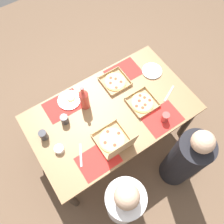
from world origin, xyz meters
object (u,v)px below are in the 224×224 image
Objects in this scene: soda_bottle at (84,99)px; cup_clear_left at (65,119)px; pizza_box_edge_far at (142,103)px; cup_spare at (43,135)px; condiment_bowl at (59,149)px; cup_red at (165,117)px; pizza_box_corner_left at (114,141)px; plate_far_right at (152,71)px; diner_right_seat at (124,204)px; pizza_box_center at (115,82)px; plate_middle at (69,100)px; diner_left_seat at (184,160)px.

cup_clear_left is at bearing 9.37° from soda_bottle.
soda_bottle is (0.48, -0.28, 0.12)m from pizza_box_edge_far.
cup_spare is at bearing -12.21° from pizza_box_edge_far.
cup_red is at bearing 163.72° from condiment_bowl.
condiment_bowl is (-0.06, 0.18, -0.03)m from cup_spare.
pizza_box_edge_far is (-0.46, -0.19, -0.04)m from pizza_box_corner_left.
diner_right_seat reaches higher than plate_far_right.
plate_far_right is at bearing -178.02° from cup_spare.
soda_bottle is 0.29× the size of diner_right_seat.
cup_red reaches higher than pizza_box_edge_far.
pizza_box_corner_left reaches higher than cup_spare.
diner_right_seat is (0.73, 0.39, -0.28)m from cup_red.
pizza_box_center is 2.45× the size of cup_spare.
diner_right_seat reaches higher than plate_middle.
plate_far_right is at bearing -141.59° from pizza_box_edge_far.
pizza_box_edge_far is 1.15× the size of plate_middle.
soda_bottle is 1.02m from diner_right_seat.
cup_red is 0.88m from diner_right_seat.
cup_red is (-0.65, 0.69, 0.04)m from plate_middle.
pizza_box_edge_far is (-0.09, 0.35, 0.00)m from pizza_box_center.
soda_bottle is (-0.10, 0.14, 0.12)m from plate_middle.
plate_far_right is at bearing -116.09° from cup_red.
pizza_box_edge_far is 0.27m from cup_red.
soda_bottle is 1.14m from diner_left_seat.
pizza_box_corner_left reaches higher than condiment_bowl.
pizza_box_center is 0.81× the size of soda_bottle.
plate_middle is 0.21m from soda_bottle.
pizza_box_center is at bearing -170.05° from soda_bottle.
soda_bottle is 0.49m from cup_spare.
cup_red is at bearing -151.79° from diner_right_seat.
cup_clear_left reaches higher than pizza_box_center.
pizza_box_corner_left reaches higher than cup_red.
soda_bottle is at bearing -101.08° from diner_right_seat.
condiment_bowl is (1.23, 0.23, 0.02)m from plate_far_right.
diner_left_seat is (-0.15, 1.01, -0.23)m from pizza_box_center.
cup_spare is (1.03, -0.47, 0.00)m from cup_red.
diner_right_seat is at bearing 109.54° from condiment_bowl.
cup_spare is (0.88, 0.15, 0.04)m from pizza_box_center.
cup_clear_left is (-0.23, -0.04, -0.00)m from cup_spare.
soda_bottle is at bearing -2.29° from plate_far_right.
pizza_box_corner_left is 0.29× the size of diner_right_seat.
cup_spare is at bearing 9.01° from soda_bottle.
cup_spare is 0.19m from condiment_bowl.
pizza_box_corner_left is 0.63m from plate_middle.
diner_right_seat is at bearing -0.00° from diner_left_seat.
plate_middle is at bearing -78.74° from pizza_box_corner_left.
condiment_bowl is at bearing 21.86° from pizza_box_center.
cup_red reaches higher than plate_far_right.
pizza_box_corner_left is at bearing 92.41° from soda_bottle.
pizza_box_corner_left is 3.21× the size of cup_clear_left.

